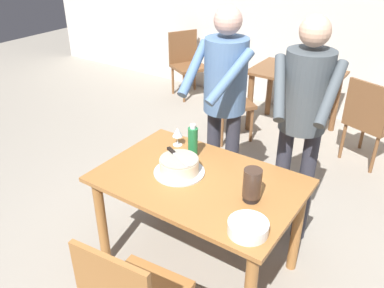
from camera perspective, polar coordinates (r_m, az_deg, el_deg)
ground_plane at (r=3.07m, az=0.86°, el=-16.74°), size 14.00×14.00×0.00m
back_wall at (r=5.18m, az=21.80°, el=17.54°), size 10.00×0.12×2.70m
main_dining_table at (r=2.66m, az=0.96°, el=-7.25°), size 1.31×0.86×0.75m
cake_on_platter at (r=2.62m, az=-1.85°, el=-3.20°), size 0.34×0.34×0.11m
cake_knife at (r=2.64m, az=-2.63°, el=-1.29°), size 0.25×0.14×0.02m
plate_stack at (r=2.17m, az=8.05°, el=-11.78°), size 0.22×0.22×0.07m
wine_glass_near at (r=2.93m, az=-2.10°, el=1.64°), size 0.08×0.08×0.14m
water_bottle at (r=2.77m, az=0.12°, el=0.32°), size 0.07×0.07×0.25m
hurricane_lamp at (r=2.36m, az=8.62°, el=-5.83°), size 0.11×0.11×0.21m
person_cutting_cake at (r=3.01m, az=4.64°, el=7.03°), size 0.47×0.56×1.72m
person_standing_beside at (r=2.82m, az=15.67°, el=4.42°), size 0.47×0.58×1.72m
background_table at (r=4.80m, az=14.57°, el=8.21°), size 1.00×0.70×0.74m
background_chair_0 at (r=4.49m, az=4.77°, el=6.45°), size 0.61×0.61×0.90m
background_chair_2 at (r=4.36m, az=24.18°, el=3.23°), size 0.56×0.56×0.90m
background_chair_3 at (r=5.80m, az=-0.72°, el=11.76°), size 0.59×0.59×0.90m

